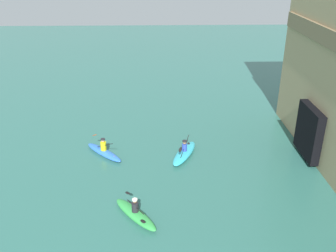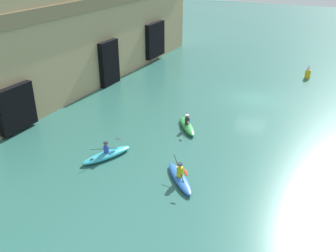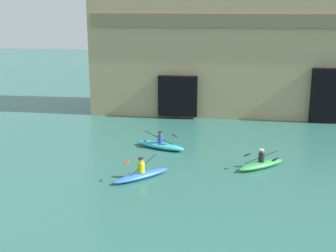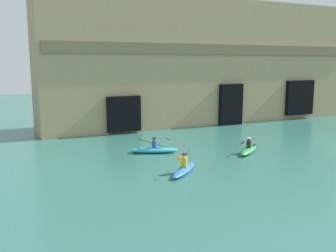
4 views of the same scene
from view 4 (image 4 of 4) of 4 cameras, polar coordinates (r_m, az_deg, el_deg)
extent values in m
cube|color=tan|center=(39.39, 6.46, 9.54)|extent=(34.67, 5.71, 12.10)
cube|color=#79674A|center=(36.96, 8.90, 11.44)|extent=(33.98, 0.24, 0.97)
cube|color=black|center=(32.51, -6.78, 1.87)|extent=(2.95, 0.70, 3.07)
cube|color=black|center=(37.41, 9.47, 3.26)|extent=(2.53, 0.70, 4.03)
cube|color=black|center=(43.04, 19.33, 4.12)|extent=(3.57, 0.70, 3.72)
ellipsoid|color=#33B2C6|center=(25.73, -2.10, -3.69)|extent=(3.35, 2.08, 0.37)
cylinder|color=#2D47B7|center=(25.64, -2.11, -2.79)|extent=(0.31, 0.31, 0.45)
sphere|color=#9E704C|center=(25.57, -2.11, -2.04)|extent=(0.23, 0.23, 0.23)
cylinder|color=#232328|center=(25.55, -2.11, -1.83)|extent=(0.29, 0.29, 0.06)
cylinder|color=black|center=(25.64, -2.11, -2.74)|extent=(2.03, 0.73, 0.74)
ellipsoid|color=black|center=(25.65, 0.00, -2.00)|extent=(0.47, 0.31, 0.19)
ellipsoid|color=black|center=(25.66, -4.22, -3.47)|extent=(0.47, 0.31, 0.19)
ellipsoid|color=blue|center=(21.23, 2.46, -6.69)|extent=(2.83, 2.74, 0.33)
cylinder|color=gold|center=(21.11, 2.47, -5.54)|extent=(0.36, 0.36, 0.56)
sphere|color=tan|center=(21.01, 2.48, -4.52)|extent=(0.22, 0.22, 0.22)
cylinder|color=#232328|center=(20.98, 2.48, -4.28)|extent=(0.28, 0.28, 0.06)
cylinder|color=black|center=(21.10, 2.47, -5.47)|extent=(1.41, 1.39, 1.01)
ellipsoid|color=#D84C19|center=(22.00, 3.15, -6.01)|extent=(0.42, 0.42, 0.24)
ellipsoid|color=#D84C19|center=(20.20, 1.73, -4.88)|extent=(0.42, 0.42, 0.24)
ellipsoid|color=green|center=(26.32, 12.18, -3.62)|extent=(2.85, 2.45, 0.36)
cylinder|color=#232328|center=(26.23, 12.21, -2.73)|extent=(0.33, 0.33, 0.48)
sphere|color=brown|center=(26.16, 12.24, -2.00)|extent=(0.21, 0.21, 0.21)
cylinder|color=silver|center=(26.14, 12.24, -1.82)|extent=(0.26, 0.26, 0.06)
cylinder|color=black|center=(26.22, 12.21, -2.68)|extent=(1.83, 0.92, 0.54)
ellipsoid|color=black|center=(25.40, 11.33, -2.53)|extent=(0.47, 0.36, 0.16)
ellipsoid|color=black|center=(27.05, 13.04, -2.81)|extent=(0.47, 0.36, 0.16)
camera|label=1|loc=(37.30, 30.45, 16.66)|focal=40.00mm
camera|label=2|loc=(13.72, -58.43, 28.46)|focal=40.00mm
camera|label=3|loc=(14.25, 83.31, 12.40)|focal=50.00mm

